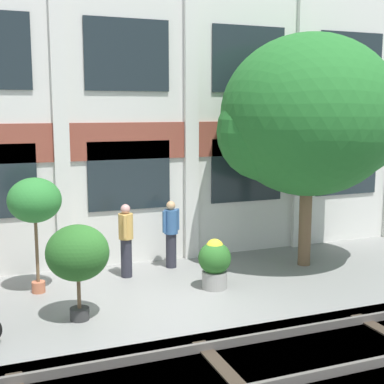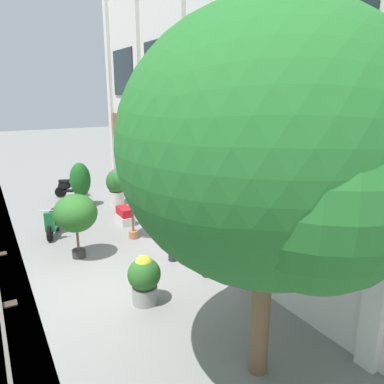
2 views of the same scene
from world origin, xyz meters
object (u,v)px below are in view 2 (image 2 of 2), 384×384
Objects in this scene: broadleaf_tree at (269,153)px; potted_plant_low_pan at (131,177)px; potted_plant_ribbed_drum at (144,277)px; potted_plant_glazed_jar at (116,185)px; resident_watching_tracks at (136,189)px; resident_by_doorway at (173,228)px; potted_plant_terracotta_small at (76,214)px; potted_plant_fluted_column at (80,183)px; scooter_near_curb at (53,222)px; resident_near_plants at (208,242)px; scooter_second_parked at (70,187)px; potted_plant_square_trough at (125,216)px.

broadleaf_tree is 6.64m from potted_plant_low_pan.
potted_plant_glazed_jar is at bearing 165.82° from potted_plant_ribbed_drum.
resident_watching_tracks reaches higher than potted_plant_glazed_jar.
potted_plant_terracotta_small is at bearing -104.53° from resident_by_doorway.
potted_plant_glazed_jar is at bearing 168.80° from potted_plant_low_pan.
potted_plant_terracotta_small is (4.77, -1.26, 0.29)m from potted_plant_fluted_column.
resident_watching_tracks is (-0.84, 3.13, 0.47)m from scooter_near_curb.
resident_near_plants is at bearing -0.50° from potted_plant_glazed_jar.
scooter_near_curb is at bearing -169.20° from potted_plant_ribbed_drum.
scooter_near_curb is (-2.08, -0.28, -0.82)m from potted_plant_terracotta_small.
potted_plant_fluted_column is 1.06× the size of resident_near_plants.
resident_near_plants reaches higher than scooter_second_parked.
potted_plant_low_pan reaches higher than resident_watching_tracks.
potted_plant_glazed_jar is (-2.42, 0.52, 0.53)m from potted_plant_square_trough.
potted_plant_fluted_column is (-4.21, -0.56, -1.00)m from potted_plant_low_pan.
potted_plant_terracotta_small is (-3.04, -0.70, 0.66)m from potted_plant_ribbed_drum.
potted_plant_terracotta_small is at bearing -80.34° from scooter_second_parked.
potted_plant_terracotta_small is 1.24× the size of potted_plant_glazed_jar.
resident_watching_tracks is at bearing 40.55° from potted_plant_fluted_column.
resident_by_doorway is at bearing -3.91° from potted_plant_glazed_jar.
potted_plant_glazed_jar is (-10.28, 1.07, -2.81)m from broadleaf_tree.
scooter_second_parked is 3.89m from resident_watching_tracks.
broadleaf_tree is 3.29× the size of resident_by_doorway.
potted_plant_square_trough is 0.66× the size of scooter_second_parked.
resident_watching_tracks is at bearing 127.93° from scooter_near_curb.
potted_plant_low_pan is 2.30m from resident_by_doorway.
scooter_second_parked is at bearing -175.34° from scooter_near_curb.
potted_plant_square_trough is 3.52m from resident_by_doorway.
resident_near_plants is (1.22, 0.34, -0.03)m from resident_by_doorway.
potted_plant_fluted_column is 0.98× the size of potted_plant_terracotta_small.
resident_near_plants is at bearing 9.61° from potted_plant_fluted_column.
resident_near_plants reaches higher than potted_plant_square_trough.
potted_plant_ribbed_drum is at bearing -14.18° from potted_plant_glazed_jar.
broadleaf_tree is at bearing 35.70° from scooter_near_curb.
potted_plant_glazed_jar is 5.89m from resident_by_doorway.
broadleaf_tree is 6.42× the size of potted_plant_square_trough.
potted_plant_terracotta_small is 2.26m from scooter_near_curb.
broadleaf_tree is 3.22× the size of potted_plant_fluted_column.
resident_by_doorway is 1.03× the size of resident_near_plants.
potted_plant_glazed_jar is 0.84× the size of resident_by_doorway.
potted_plant_terracotta_small is 1.35× the size of scooter_second_parked.
potted_plant_glazed_jar is (-4.42, 2.58, -0.46)m from potted_plant_terracotta_small.
broadleaf_tree reaches higher than potted_plant_ribbed_drum.
potted_plant_low_pan is 1.89× the size of scooter_near_curb.
resident_near_plants is (7.10, -0.06, 0.09)m from potted_plant_glazed_jar.
potted_plant_terracotta_small reaches higher than resident_by_doorway.
broadleaf_tree is 8.56m from potted_plant_square_trough.
scooter_near_curb is 0.76× the size of resident_by_doorway.
potted_plant_terracotta_small reaches higher than potted_plant_fluted_column.
scooter_second_parked is at bearing -25.58° from resident_watching_tracks.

